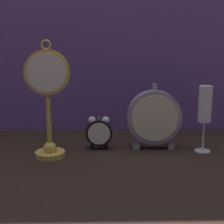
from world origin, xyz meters
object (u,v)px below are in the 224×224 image
object	(u,v)px
alarm_clock_twin_bell	(99,131)
champagne_flute	(205,109)
pocket_watch_on_stand	(48,102)
mantel_clock_silver	(154,118)

from	to	relation	value
alarm_clock_twin_bell	champagne_flute	bearing A→B (deg)	-5.98
champagne_flute	pocket_watch_on_stand	bearing A→B (deg)	-175.58
champagne_flute	mantel_clock_silver	bearing A→B (deg)	168.21
pocket_watch_on_stand	mantel_clock_silver	bearing A→B (deg)	11.93
pocket_watch_on_stand	mantel_clock_silver	distance (m)	0.33
alarm_clock_twin_bell	champagne_flute	world-z (taller)	champagne_flute
pocket_watch_on_stand	champagne_flute	bearing A→B (deg)	4.42
mantel_clock_silver	champagne_flute	distance (m)	0.16
pocket_watch_on_stand	champagne_flute	distance (m)	0.47
mantel_clock_silver	champagne_flute	size ratio (longest dim) A/B	1.01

